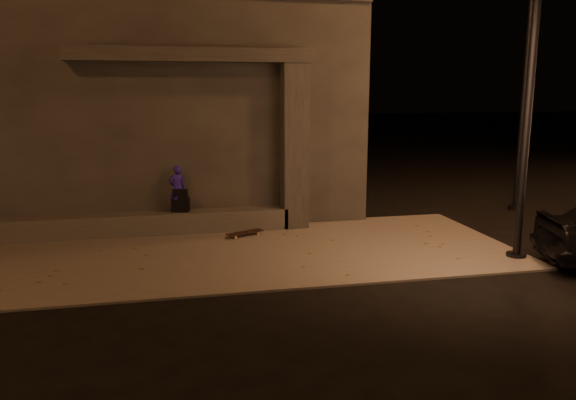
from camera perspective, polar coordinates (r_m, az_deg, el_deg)
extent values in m
plane|color=black|center=(8.92, -4.78, -9.10)|extent=(120.00, 120.00, 0.00)
cube|color=slate|center=(10.80, -6.16, -5.37)|extent=(11.00, 4.40, 0.04)
cube|color=#353330|center=(14.81, -12.15, 9.08)|extent=(9.00, 5.00, 5.20)
cube|color=#504E49|center=(12.39, -13.97, -2.30)|extent=(6.00, 0.55, 0.45)
cube|color=#353330|center=(12.42, 0.65, 5.44)|extent=(0.55, 0.55, 3.60)
cube|color=#353330|center=(12.14, -9.90, 14.31)|extent=(5.00, 0.70, 0.28)
imported|color=#2C189F|center=(12.24, -11.19, 1.14)|extent=(0.42, 0.33, 1.01)
cube|color=black|center=(12.30, -10.86, -0.48)|extent=(0.41, 0.31, 0.30)
cube|color=black|center=(12.26, -10.91, 0.70)|extent=(0.32, 0.12, 0.21)
cube|color=black|center=(11.88, -4.40, -3.29)|extent=(0.84, 0.52, 0.02)
cylinder|color=tan|center=(12.10, -3.48, -3.27)|extent=(0.07, 0.05, 0.06)
cylinder|color=tan|center=(11.97, -3.08, -3.43)|extent=(0.07, 0.05, 0.06)
cylinder|color=tan|center=(11.83, -5.73, -3.65)|extent=(0.07, 0.05, 0.06)
cylinder|color=tan|center=(11.70, -5.35, -3.81)|extent=(0.07, 0.05, 0.06)
cube|color=#99999E|center=(12.03, -3.28, -3.19)|extent=(0.11, 0.18, 0.02)
cube|color=#99999E|center=(11.76, -5.54, -3.56)|extent=(0.11, 0.18, 0.02)
cylinder|color=black|center=(10.90, 23.60, 13.36)|extent=(0.14, 0.14, 7.34)
cylinder|color=black|center=(11.30, 22.16, -5.25)|extent=(0.36, 0.36, 0.10)
cylinder|color=black|center=(15.50, 23.11, 12.72)|extent=(0.14, 0.14, 7.46)
cylinder|color=black|center=(15.78, 22.09, -0.72)|extent=(0.36, 0.36, 0.10)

